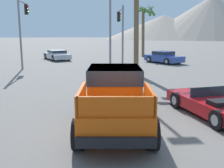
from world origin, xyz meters
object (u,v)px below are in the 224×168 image
(palm_tree_tall, at_px, (144,17))
(street_lamp_post, at_px, (110,6))
(traffic_light_main, at_px, (121,25))
(traffic_light_crosswalk, at_px, (23,21))
(parked_car_silver, at_px, (57,55))
(red_convertible_car, at_px, (215,105))
(parked_car_blue, at_px, (164,57))
(orange_pickup_truck, at_px, (115,95))

(palm_tree_tall, bearing_deg, street_lamp_post, -109.60)
(traffic_light_main, xyz_separation_m, traffic_light_crosswalk, (-8.48, -0.12, 0.35))
(street_lamp_post, relative_size, palm_tree_tall, 1.22)
(parked_car_silver, bearing_deg, palm_tree_tall, -10.18)
(parked_car_silver, height_order, street_lamp_post, street_lamp_post)
(red_convertible_car, height_order, palm_tree_tall, palm_tree_tall)
(parked_car_blue, distance_m, palm_tree_tall, 8.28)
(street_lamp_post, bearing_deg, red_convertible_car, -69.50)
(parked_car_silver, bearing_deg, traffic_light_main, -69.76)
(red_convertible_car, height_order, street_lamp_post, street_lamp_post)
(orange_pickup_truck, height_order, parked_car_blue, orange_pickup_truck)
(traffic_light_crosswalk, distance_m, street_lamp_post, 9.37)
(red_convertible_car, height_order, parked_car_silver, parked_car_silver)
(orange_pickup_truck, xyz_separation_m, traffic_light_crosswalk, (-6.39, 15.46, 2.97))
(traffic_light_main, xyz_separation_m, street_lamp_post, (-1.47, -6.30, 1.04))
(parked_car_silver, xyz_separation_m, parked_car_blue, (11.19, -4.24, 0.04))
(parked_car_silver, distance_m, traffic_light_crosswalk, 7.70)
(parked_car_silver, xyz_separation_m, palm_tree_tall, (10.57, 2.78, 4.40))
(red_convertible_car, relative_size, street_lamp_post, 0.55)
(parked_car_silver, bearing_deg, orange_pickup_truck, -103.60)
(palm_tree_tall, bearing_deg, orange_pickup_truck, -103.93)
(orange_pickup_truck, relative_size, red_convertible_car, 1.15)
(orange_pickup_truck, xyz_separation_m, parked_car_silver, (-4.41, 22.05, -0.50))
(traffic_light_main, bearing_deg, parked_car_blue, -64.50)
(orange_pickup_truck, distance_m, red_convertible_car, 3.94)
(orange_pickup_truck, distance_m, street_lamp_post, 10.00)
(parked_car_blue, height_order, traffic_light_main, traffic_light_main)
(red_convertible_car, distance_m, street_lamp_post, 10.06)
(traffic_light_main, relative_size, street_lamp_post, 0.66)
(red_convertible_car, xyz_separation_m, parked_car_silver, (-8.21, 21.27, 0.16))
(red_convertible_car, distance_m, palm_tree_tall, 24.59)
(parked_car_blue, distance_m, traffic_light_main, 6.04)
(palm_tree_tall, bearing_deg, red_convertible_car, -95.59)
(parked_car_blue, bearing_deg, orange_pickup_truck, 39.21)
(palm_tree_tall, bearing_deg, parked_car_blue, -84.98)
(traffic_light_main, bearing_deg, traffic_light_crosswalk, 90.79)
(orange_pickup_truck, bearing_deg, traffic_light_main, 87.45)
(parked_car_silver, distance_m, palm_tree_tall, 11.78)
(parked_car_blue, height_order, palm_tree_tall, palm_tree_tall)
(palm_tree_tall, bearing_deg, traffic_light_main, -113.72)
(orange_pickup_truck, distance_m, traffic_light_main, 15.94)
(parked_car_blue, relative_size, traffic_light_main, 0.83)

